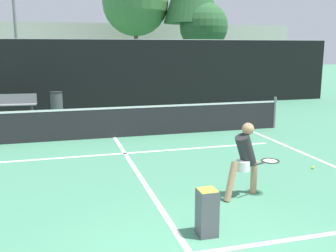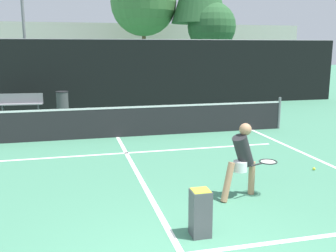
# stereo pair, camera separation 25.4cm
# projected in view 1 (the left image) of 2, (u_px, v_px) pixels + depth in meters

# --- Properties ---
(court_service_line) EXTENTS (8.25, 0.10, 0.01)m
(court_service_line) POSITION_uv_depth(u_px,v_px,m) (125.00, 153.00, 10.27)
(court_service_line) COLOR white
(court_service_line) RESTS_ON ground
(court_center_mark) EXTENTS (0.10, 7.21, 0.01)m
(court_center_mark) POSITION_uv_depth(u_px,v_px,m) (138.00, 173.00, 8.67)
(court_center_mark) COLOR white
(court_center_mark) RESTS_ON ground
(court_sideline_right) EXTENTS (0.10, 8.21, 0.01)m
(court_sideline_right) POSITION_uv_depth(u_px,v_px,m) (314.00, 158.00, 9.86)
(court_sideline_right) COLOR white
(court_sideline_right) RESTS_ON ground
(net) EXTENTS (11.09, 0.09, 1.07)m
(net) POSITION_uv_depth(u_px,v_px,m) (114.00, 121.00, 11.97)
(net) COLOR slate
(net) RESTS_ON ground
(fence_back) EXTENTS (24.00, 0.06, 3.09)m
(fence_back) POSITION_uv_depth(u_px,v_px,m) (94.00, 74.00, 17.71)
(fence_back) COLOR black
(fence_back) RESTS_ON ground
(player_practicing) EXTENTS (1.21, 0.44, 1.39)m
(player_practicing) POSITION_uv_depth(u_px,v_px,m) (246.00, 157.00, 7.18)
(player_practicing) COLOR tan
(player_practicing) RESTS_ON ground
(tennis_ball_scattered_1) EXTENTS (0.07, 0.07, 0.07)m
(tennis_ball_scattered_1) POSITION_uv_depth(u_px,v_px,m) (313.00, 167.00, 8.96)
(tennis_ball_scattered_1) COLOR #D1E033
(tennis_ball_scattered_1) RESTS_ON ground
(ball_hopper) EXTENTS (0.28, 0.28, 0.71)m
(ball_hopper) POSITION_uv_depth(u_px,v_px,m) (207.00, 211.00, 5.74)
(ball_hopper) COLOR #4C4C51
(ball_hopper) RESTS_ON ground
(courtside_bench) EXTENTS (1.77, 0.52, 0.86)m
(courtside_bench) POSITION_uv_depth(u_px,v_px,m) (14.00, 104.00, 15.94)
(courtside_bench) COLOR slate
(courtside_bench) RESTS_ON ground
(trash_bin) EXTENTS (0.51, 0.51, 0.95)m
(trash_bin) POSITION_uv_depth(u_px,v_px,m) (57.00, 103.00, 16.10)
(trash_bin) COLOR #3F3F42
(trash_bin) RESTS_ON ground
(parked_car) EXTENTS (1.87, 3.94, 1.50)m
(parked_car) POSITION_uv_depth(u_px,v_px,m) (137.00, 85.00, 21.86)
(parked_car) COLOR #B7B7BC
(parked_car) RESTS_ON ground
(tree_mid) EXTENTS (4.57, 4.57, 8.03)m
(tree_mid) POSITION_uv_depth(u_px,v_px,m) (135.00, 3.00, 27.09)
(tree_mid) COLOR brown
(tree_mid) RESTS_ON ground
(tree_east) EXTENTS (3.24, 3.24, 5.70)m
(tree_east) POSITION_uv_depth(u_px,v_px,m) (204.00, 27.00, 26.42)
(tree_east) COLOR brown
(tree_east) RESTS_ON ground
(building_far) EXTENTS (36.00, 2.40, 4.55)m
(building_far) POSITION_uv_depth(u_px,v_px,m) (77.00, 53.00, 31.06)
(building_far) COLOR #B2ADA3
(building_far) RESTS_ON ground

